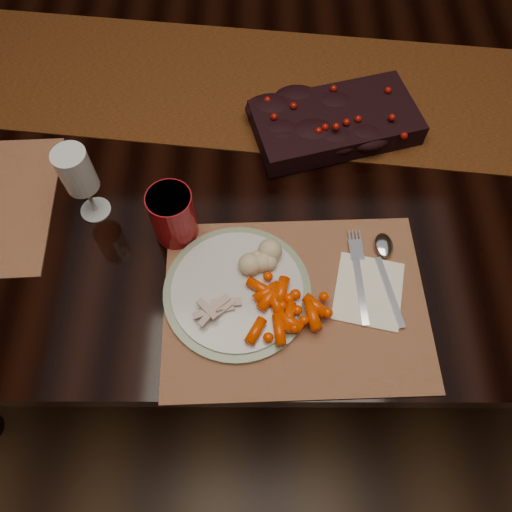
{
  "coord_description": "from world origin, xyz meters",
  "views": [
    {
      "loc": [
        -0.03,
        -0.67,
        1.54
      ],
      "look_at": [
        -0.03,
        -0.27,
        0.8
      ],
      "focal_mm": 35.0,
      "sensor_mm": 36.0,
      "label": 1
    }
  ],
  "objects_px": {
    "centerpiece": "(336,120)",
    "napkin": "(368,291)",
    "red_cup": "(173,215)",
    "turkey_shreds": "(217,309)",
    "wine_glass": "(83,185)",
    "dinner_plate": "(237,291)",
    "dining_table": "(268,243)",
    "placemat_main": "(295,303)",
    "baby_carrots": "(285,308)",
    "mashed_potatoes": "(261,255)"
  },
  "relations": [
    {
      "from": "dining_table",
      "to": "dinner_plate",
      "type": "bearing_deg",
      "value": -101.24
    },
    {
      "from": "dinner_plate",
      "to": "dining_table",
      "type": "bearing_deg",
      "value": 78.76
    },
    {
      "from": "napkin",
      "to": "dining_table",
      "type": "bearing_deg",
      "value": 129.79
    },
    {
      "from": "mashed_potatoes",
      "to": "wine_glass",
      "type": "height_order",
      "value": "wine_glass"
    },
    {
      "from": "turkey_shreds",
      "to": "napkin",
      "type": "xyz_separation_m",
      "value": [
        0.26,
        0.04,
        -0.02
      ]
    },
    {
      "from": "dinner_plate",
      "to": "baby_carrots",
      "type": "xyz_separation_m",
      "value": [
        0.08,
        -0.04,
        0.02
      ]
    },
    {
      "from": "baby_carrots",
      "to": "red_cup",
      "type": "xyz_separation_m",
      "value": [
        -0.19,
        0.16,
        0.03
      ]
    },
    {
      "from": "napkin",
      "to": "baby_carrots",
      "type": "bearing_deg",
      "value": -151.56
    },
    {
      "from": "baby_carrots",
      "to": "red_cup",
      "type": "distance_m",
      "value": 0.25
    },
    {
      "from": "wine_glass",
      "to": "placemat_main",
      "type": "bearing_deg",
      "value": -27.15
    },
    {
      "from": "placemat_main",
      "to": "red_cup",
      "type": "height_order",
      "value": "red_cup"
    },
    {
      "from": "placemat_main",
      "to": "wine_glass",
      "type": "relative_size",
      "value": 2.73
    },
    {
      "from": "placemat_main",
      "to": "baby_carrots",
      "type": "relative_size",
      "value": 3.73
    },
    {
      "from": "placemat_main",
      "to": "baby_carrots",
      "type": "distance_m",
      "value": 0.04
    },
    {
      "from": "dinner_plate",
      "to": "turkey_shreds",
      "type": "distance_m",
      "value": 0.05
    },
    {
      "from": "napkin",
      "to": "red_cup",
      "type": "xyz_separation_m",
      "value": [
        -0.34,
        0.12,
        0.05
      ]
    },
    {
      "from": "baby_carrots",
      "to": "turkey_shreds",
      "type": "relative_size",
      "value": 1.83
    },
    {
      "from": "centerpiece",
      "to": "red_cup",
      "type": "distance_m",
      "value": 0.39
    },
    {
      "from": "centerpiece",
      "to": "napkin",
      "type": "distance_m",
      "value": 0.37
    },
    {
      "from": "centerpiece",
      "to": "red_cup",
      "type": "bearing_deg",
      "value": -141.29
    },
    {
      "from": "centerpiece",
      "to": "baby_carrots",
      "type": "relative_size",
      "value": 2.71
    },
    {
      "from": "centerpiece",
      "to": "baby_carrots",
      "type": "height_order",
      "value": "centerpiece"
    },
    {
      "from": "mashed_potatoes",
      "to": "red_cup",
      "type": "xyz_separation_m",
      "value": [
        -0.15,
        0.07,
        0.02
      ]
    },
    {
      "from": "dining_table",
      "to": "wine_glass",
      "type": "height_order",
      "value": "wine_glass"
    },
    {
      "from": "turkey_shreds",
      "to": "napkin",
      "type": "relative_size",
      "value": 0.5
    },
    {
      "from": "baby_carrots",
      "to": "turkey_shreds",
      "type": "distance_m",
      "value": 0.11
    },
    {
      "from": "dinner_plate",
      "to": "turkey_shreds",
      "type": "xyz_separation_m",
      "value": [
        -0.03,
        -0.04,
        0.02
      ]
    },
    {
      "from": "baby_carrots",
      "to": "napkin",
      "type": "bearing_deg",
      "value": 15.95
    },
    {
      "from": "dining_table",
      "to": "wine_glass",
      "type": "distance_m",
      "value": 0.58
    },
    {
      "from": "dinner_plate",
      "to": "turkey_shreds",
      "type": "bearing_deg",
      "value": -128.53
    },
    {
      "from": "dining_table",
      "to": "turkey_shreds",
      "type": "distance_m",
      "value": 0.55
    },
    {
      "from": "red_cup",
      "to": "centerpiece",
      "type": "bearing_deg",
      "value": 38.71
    },
    {
      "from": "mashed_potatoes",
      "to": "red_cup",
      "type": "height_order",
      "value": "red_cup"
    },
    {
      "from": "turkey_shreds",
      "to": "napkin",
      "type": "height_order",
      "value": "turkey_shreds"
    },
    {
      "from": "turkey_shreds",
      "to": "wine_glass",
      "type": "distance_m",
      "value": 0.32
    },
    {
      "from": "turkey_shreds",
      "to": "wine_glass",
      "type": "relative_size",
      "value": 0.4
    },
    {
      "from": "red_cup",
      "to": "wine_glass",
      "type": "xyz_separation_m",
      "value": [
        -0.16,
        0.05,
        0.02
      ]
    },
    {
      "from": "centerpiece",
      "to": "red_cup",
      "type": "height_order",
      "value": "red_cup"
    },
    {
      "from": "placemat_main",
      "to": "red_cup",
      "type": "relative_size",
      "value": 4.12
    },
    {
      "from": "red_cup",
      "to": "wine_glass",
      "type": "distance_m",
      "value": 0.17
    },
    {
      "from": "centerpiece",
      "to": "placemat_main",
      "type": "relative_size",
      "value": 0.73
    },
    {
      "from": "dining_table",
      "to": "mashed_potatoes",
      "type": "xyz_separation_m",
      "value": [
        -0.02,
        -0.26,
        0.41
      ]
    },
    {
      "from": "mashed_potatoes",
      "to": "dining_table",
      "type": "bearing_deg",
      "value": 85.04
    },
    {
      "from": "centerpiece",
      "to": "mashed_potatoes",
      "type": "relative_size",
      "value": 4.55
    },
    {
      "from": "baby_carrots",
      "to": "red_cup",
      "type": "relative_size",
      "value": 1.11
    },
    {
      "from": "baby_carrots",
      "to": "red_cup",
      "type": "bearing_deg",
      "value": 139.96
    },
    {
      "from": "centerpiece",
      "to": "wine_glass",
      "type": "distance_m",
      "value": 0.5
    },
    {
      "from": "dining_table",
      "to": "baby_carrots",
      "type": "relative_size",
      "value": 15.07
    },
    {
      "from": "dining_table",
      "to": "baby_carrots",
      "type": "bearing_deg",
      "value": -87.39
    },
    {
      "from": "turkey_shreds",
      "to": "red_cup",
      "type": "bearing_deg",
      "value": 116.66
    }
  ]
}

